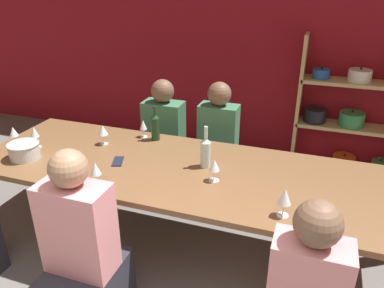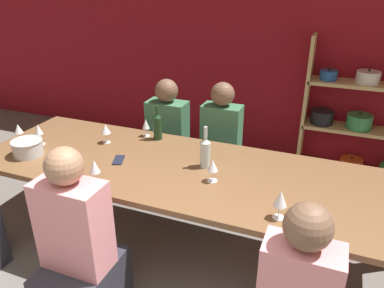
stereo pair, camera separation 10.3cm
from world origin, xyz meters
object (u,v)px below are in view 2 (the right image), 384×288
Objects in this scene: wine_bottle_green at (205,152)px; person_near_a at (80,263)px; dining_table at (187,176)px; cell_phone at (119,160)px; wine_glass_red_a at (146,125)px; wine_glass_white_b at (280,199)px; wine_glass_white_a at (38,130)px; shelf_unit at (359,119)px; person_far_a at (220,159)px; wine_glass_white_c at (94,167)px; wine_glass_red_c at (213,166)px; wine_glass_red_b at (106,129)px; wine_bottle_dark at (158,126)px; person_far_b at (168,152)px; wine_glass_empty_a at (18,129)px; mixing_bowl at (27,147)px.

wine_bottle_green is 1.09m from person_near_a.
dining_table is 0.53m from cell_phone.
wine_glass_white_b is (1.25, -0.77, 0.02)m from wine_glass_red_a.
wine_bottle_green reaches higher than wine_glass_white_a.
person_far_a is (-1.18, -1.09, -0.18)m from shelf_unit.
person_far_a is (0.01, 0.80, -0.24)m from dining_table.
wine_glass_white_c is 0.78m from wine_glass_red_c.
wine_glass_red_b is at bearing 160.62° from wine_glass_white_b.
person_far_b is at bearing 104.09° from wine_bottle_dark.
wine_glass_white_a is 1.08× the size of wine_glass_empty_a.
shelf_unit reaches higher than person_far_b.
wine_glass_red_b is 1.02× the size of wine_glass_red_c.
wine_glass_empty_a is 0.14× the size of person_far_b.
wine_glass_red_b is (-0.24, -0.24, 0.01)m from wine_glass_red_a.
wine_glass_red_c is at bearing -115.75° from shelf_unit.
person_near_a is (1.07, -0.72, -0.43)m from wine_glass_empty_a.
person_far_a reaches higher than person_far_b.
shelf_unit is at bearing 64.25° from wine_glass_red_c.
wine_glass_white_c is (-1.20, -0.05, -0.01)m from wine_glass_white_b.
wine_glass_white_c is (-0.60, -0.48, -0.01)m from wine_bottle_green.
person_near_a is at bearing -129.77° from wine_glass_red_c.
wine_glass_white_b is 1.58m from wine_glass_red_b.
person_far_b is at bearing 49.28° from wine_glass_white_a.
wine_bottle_dark is at bearing 104.09° from person_far_b.
wine_bottle_green is at bearing -30.81° from wine_bottle_dark.
dining_table is 18.14× the size of wine_glass_white_a.
dining_table is 19.52× the size of wine_glass_white_c.
shelf_unit is 2.84m from wine_glass_white_c.
wine_glass_white_b reaches higher than wine_glass_red_c.
shelf_unit reaches higher than cell_phone.
person_far_b is at bearing -147.55° from shelf_unit.
dining_table is 10.29× the size of wine_bottle_green.
wine_bottle_green is at bearing 98.17° from person_far_a.
person_far_b reaches higher than wine_glass_red_b.
person_near_a is at bearing -118.18° from wine_bottle_green.
dining_table is 0.30m from wine_glass_red_c.
cell_phone is at bearing 90.38° from person_far_b.
wine_glass_white_c is at bearing -94.70° from wine_bottle_dark.
wine_glass_empty_a is (-0.22, 0.15, 0.05)m from mixing_bowl.
person_far_b is (0.69, 1.04, -0.38)m from mixing_bowl.
mixing_bowl is at bearing 40.46° from person_far_a.
wine_bottle_dark is at bearing 137.07° from dining_table.
wine_glass_red_a is 0.57m from person_far_b.
wine_glass_white_b is 1.27m from cell_phone.
wine_glass_white_a is (-0.84, -0.45, 0.01)m from wine_bottle_dark.
wine_glass_white_c is 0.14× the size of person_near_a.
wine_glass_white_c is at bearing -62.91° from wine_glass_red_b.
cell_phone is 0.14× the size of person_near_a.
wine_glass_red_c is 1.01m from person_near_a.
dining_table is 20.04× the size of wine_glass_red_c.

